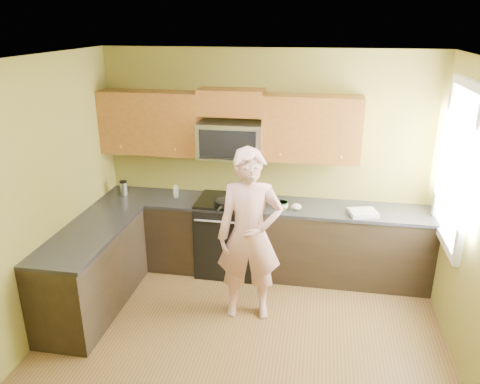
% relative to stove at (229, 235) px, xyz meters
% --- Properties ---
extents(floor, '(4.00, 4.00, 0.00)m').
position_rel_stove_xyz_m(floor, '(0.40, -1.68, -0.47)').
color(floor, brown).
rests_on(floor, ground).
extents(ceiling, '(4.00, 4.00, 0.00)m').
position_rel_stove_xyz_m(ceiling, '(0.40, -1.68, 2.23)').
color(ceiling, white).
rests_on(ceiling, ground).
extents(wall_back, '(4.00, 0.00, 4.00)m').
position_rel_stove_xyz_m(wall_back, '(0.40, 0.32, 0.88)').
color(wall_back, olive).
rests_on(wall_back, ground).
extents(wall_left, '(0.00, 4.00, 4.00)m').
position_rel_stove_xyz_m(wall_left, '(-1.60, -1.68, 0.88)').
color(wall_left, olive).
rests_on(wall_left, ground).
extents(cabinet_back_run, '(4.00, 0.60, 0.88)m').
position_rel_stove_xyz_m(cabinet_back_run, '(0.40, 0.02, -0.03)').
color(cabinet_back_run, black).
rests_on(cabinet_back_run, floor).
extents(cabinet_left_run, '(0.60, 1.60, 0.88)m').
position_rel_stove_xyz_m(cabinet_left_run, '(-1.30, -1.08, -0.03)').
color(cabinet_left_run, black).
rests_on(cabinet_left_run, floor).
extents(countertop_back, '(4.00, 0.62, 0.04)m').
position_rel_stove_xyz_m(countertop_back, '(0.40, 0.01, 0.43)').
color(countertop_back, black).
rests_on(countertop_back, cabinet_back_run).
extents(countertop_left, '(0.62, 1.60, 0.04)m').
position_rel_stove_xyz_m(countertop_left, '(-1.29, -1.08, 0.43)').
color(countertop_left, black).
rests_on(countertop_left, cabinet_left_run).
extents(stove, '(0.76, 0.65, 0.95)m').
position_rel_stove_xyz_m(stove, '(0.00, 0.00, 0.00)').
color(stove, black).
rests_on(stove, floor).
extents(microwave, '(0.76, 0.40, 0.42)m').
position_rel_stove_xyz_m(microwave, '(0.00, 0.12, 0.97)').
color(microwave, silver).
rests_on(microwave, wall_back).
extents(upper_cab_left, '(1.22, 0.33, 0.75)m').
position_rel_stove_xyz_m(upper_cab_left, '(-0.99, 0.16, 0.97)').
color(upper_cab_left, brown).
rests_on(upper_cab_left, wall_back).
extents(upper_cab_right, '(1.12, 0.33, 0.75)m').
position_rel_stove_xyz_m(upper_cab_right, '(0.94, 0.16, 0.97)').
color(upper_cab_right, brown).
rests_on(upper_cab_right, wall_back).
extents(upper_cab_over_mw, '(0.76, 0.33, 0.30)m').
position_rel_stove_xyz_m(upper_cab_over_mw, '(0.00, 0.16, 1.62)').
color(upper_cab_over_mw, brown).
rests_on(upper_cab_over_mw, wall_back).
extents(window, '(0.06, 1.06, 1.66)m').
position_rel_stove_xyz_m(window, '(2.38, -0.48, 1.17)').
color(window, white).
rests_on(window, wall_right).
extents(woman, '(0.72, 0.52, 1.84)m').
position_rel_stove_xyz_m(woman, '(0.39, -0.88, 0.45)').
color(woman, '#E57772').
rests_on(woman, floor).
extents(frying_pan, '(0.31, 0.47, 0.06)m').
position_rel_stove_xyz_m(frying_pan, '(-0.01, -0.17, 0.47)').
color(frying_pan, black).
rests_on(frying_pan, stove).
extents(butter_tub, '(0.15, 0.15, 0.10)m').
position_rel_stove_xyz_m(butter_tub, '(0.65, -0.08, 0.45)').
color(butter_tub, '#EFF13F').
rests_on(butter_tub, countertop_back).
extents(toast_slice, '(0.11, 0.11, 0.01)m').
position_rel_stove_xyz_m(toast_slice, '(0.66, -0.00, 0.45)').
color(toast_slice, '#B27F47').
rests_on(toast_slice, countertop_back).
extents(napkin_a, '(0.14, 0.15, 0.06)m').
position_rel_stove_xyz_m(napkin_a, '(0.67, -0.09, 0.48)').
color(napkin_a, silver).
rests_on(napkin_a, countertop_back).
extents(napkin_b, '(0.16, 0.16, 0.07)m').
position_rel_stove_xyz_m(napkin_b, '(0.82, -0.10, 0.48)').
color(napkin_b, silver).
rests_on(napkin_b, countertop_back).
extents(dish_towel, '(0.35, 0.31, 0.05)m').
position_rel_stove_xyz_m(dish_towel, '(1.57, -0.13, 0.47)').
color(dish_towel, white).
rests_on(dish_towel, countertop_back).
extents(travel_mug, '(0.11, 0.11, 0.19)m').
position_rel_stove_xyz_m(travel_mug, '(-1.35, -0.00, 0.45)').
color(travel_mug, silver).
rests_on(travel_mug, countertop_back).
extents(glass_a, '(0.07, 0.07, 0.12)m').
position_rel_stove_xyz_m(glass_a, '(-0.68, 0.05, 0.51)').
color(glass_a, silver).
rests_on(glass_a, countertop_back).
extents(glass_b, '(0.08, 0.08, 0.12)m').
position_rel_stove_xyz_m(glass_b, '(-0.72, 0.14, 0.51)').
color(glass_b, silver).
rests_on(glass_b, countertop_back).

